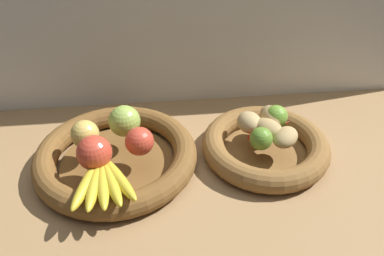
{
  "coord_description": "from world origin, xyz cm",
  "views": [
    {
      "loc": [
        -9.61,
        -70.34,
        62.04
      ],
      "look_at": [
        -1.86,
        0.99,
        9.53
      ],
      "focal_mm": 35.83,
      "sensor_mm": 36.0,
      "label": 1
    }
  ],
  "objects_px": {
    "lime_far": "(276,117)",
    "chili_pepper": "(272,129)",
    "potato_small": "(285,137)",
    "fruit_bowl_left": "(116,156)",
    "apple_golden_left": "(85,134)",
    "apple_red_front": "(94,153)",
    "banana_bunch_front": "(103,180)",
    "potato_oblong": "(249,122)",
    "lime_near": "(261,139)",
    "apple_green_back": "(125,121)",
    "potato_large": "(268,129)",
    "potato_back": "(271,117)",
    "fruit_bowl_right": "(265,146)",
    "apple_red_right": "(139,141)"
  },
  "relations": [
    {
      "from": "fruit_bowl_left",
      "to": "banana_bunch_front",
      "type": "distance_m",
      "value": 0.13
    },
    {
      "from": "fruit_bowl_right",
      "to": "fruit_bowl_left",
      "type": "bearing_deg",
      "value": 180.0
    },
    {
      "from": "lime_near",
      "to": "lime_far",
      "type": "bearing_deg",
      "value": 54.16
    },
    {
      "from": "fruit_bowl_right",
      "to": "lime_far",
      "type": "height_order",
      "value": "lime_far"
    },
    {
      "from": "apple_golden_left",
      "to": "potato_large",
      "type": "relative_size",
      "value": 0.85
    },
    {
      "from": "apple_golden_left",
      "to": "apple_red_front",
      "type": "xyz_separation_m",
      "value": [
        0.03,
        -0.08,
        0.01
      ]
    },
    {
      "from": "potato_small",
      "to": "lime_far",
      "type": "distance_m",
      "value": 0.07
    },
    {
      "from": "apple_red_right",
      "to": "lime_far",
      "type": "relative_size",
      "value": 1.14
    },
    {
      "from": "fruit_bowl_right",
      "to": "lime_near",
      "type": "bearing_deg",
      "value": -123.69
    },
    {
      "from": "potato_large",
      "to": "lime_far",
      "type": "bearing_deg",
      "value": 52.13
    },
    {
      "from": "lime_near",
      "to": "chili_pepper",
      "type": "height_order",
      "value": "lime_near"
    },
    {
      "from": "lime_far",
      "to": "chili_pepper",
      "type": "bearing_deg",
      "value": -120.95
    },
    {
      "from": "fruit_bowl_right",
      "to": "apple_green_back",
      "type": "xyz_separation_m",
      "value": [
        -0.34,
        0.05,
        0.07
      ]
    },
    {
      "from": "apple_golden_left",
      "to": "lime_near",
      "type": "distance_m",
      "value": 0.41
    },
    {
      "from": "potato_small",
      "to": "potato_oblong",
      "type": "bearing_deg",
      "value": 138.58
    },
    {
      "from": "lime_far",
      "to": "chili_pepper",
      "type": "height_order",
      "value": "lime_far"
    },
    {
      "from": "apple_red_front",
      "to": "banana_bunch_front",
      "type": "xyz_separation_m",
      "value": [
        0.02,
        -0.06,
        -0.03
      ]
    },
    {
      "from": "apple_green_back",
      "to": "banana_bunch_front",
      "type": "relative_size",
      "value": 0.44
    },
    {
      "from": "banana_bunch_front",
      "to": "potato_small",
      "type": "height_order",
      "value": "potato_small"
    },
    {
      "from": "fruit_bowl_left",
      "to": "apple_golden_left",
      "type": "height_order",
      "value": "apple_golden_left"
    },
    {
      "from": "lime_near",
      "to": "lime_far",
      "type": "relative_size",
      "value": 0.94
    },
    {
      "from": "potato_oblong",
      "to": "apple_golden_left",
      "type": "bearing_deg",
      "value": -177.54
    },
    {
      "from": "fruit_bowl_left",
      "to": "potato_oblong",
      "type": "bearing_deg",
      "value": 5.13
    },
    {
      "from": "apple_golden_left",
      "to": "banana_bunch_front",
      "type": "xyz_separation_m",
      "value": [
        0.05,
        -0.14,
        -0.02
      ]
    },
    {
      "from": "banana_bunch_front",
      "to": "chili_pepper",
      "type": "xyz_separation_m",
      "value": [
        0.4,
        0.14,
        -0.0
      ]
    },
    {
      "from": "banana_bunch_front",
      "to": "chili_pepper",
      "type": "relative_size",
      "value": 1.28
    },
    {
      "from": "potato_back",
      "to": "chili_pepper",
      "type": "distance_m",
      "value": 0.04
    },
    {
      "from": "fruit_bowl_right",
      "to": "apple_golden_left",
      "type": "height_order",
      "value": "apple_golden_left"
    },
    {
      "from": "apple_green_back",
      "to": "potato_large",
      "type": "relative_size",
      "value": 0.99
    },
    {
      "from": "fruit_bowl_left",
      "to": "potato_oblong",
      "type": "distance_m",
      "value": 0.33
    },
    {
      "from": "apple_red_right",
      "to": "chili_pepper",
      "type": "height_order",
      "value": "apple_red_right"
    },
    {
      "from": "apple_green_back",
      "to": "potato_small",
      "type": "height_order",
      "value": "apple_green_back"
    },
    {
      "from": "chili_pepper",
      "to": "apple_golden_left",
      "type": "bearing_deg",
      "value": 152.15
    },
    {
      "from": "fruit_bowl_left",
      "to": "lime_near",
      "type": "xyz_separation_m",
      "value": [
        0.34,
        -0.04,
        0.06
      ]
    },
    {
      "from": "apple_green_back",
      "to": "potato_back",
      "type": "height_order",
      "value": "apple_green_back"
    },
    {
      "from": "fruit_bowl_right",
      "to": "banana_bunch_front",
      "type": "bearing_deg",
      "value": -161.9
    },
    {
      "from": "chili_pepper",
      "to": "lime_far",
      "type": "bearing_deg",
      "value": 31.21
    },
    {
      "from": "fruit_bowl_left",
      "to": "potato_large",
      "type": "height_order",
      "value": "potato_large"
    },
    {
      "from": "apple_red_front",
      "to": "potato_small",
      "type": "height_order",
      "value": "apple_red_front"
    },
    {
      "from": "fruit_bowl_left",
      "to": "banana_bunch_front",
      "type": "xyz_separation_m",
      "value": [
        -0.02,
        -0.12,
        0.04
      ]
    },
    {
      "from": "fruit_bowl_left",
      "to": "fruit_bowl_right",
      "type": "relative_size",
      "value": 1.24
    },
    {
      "from": "lime_far",
      "to": "chili_pepper",
      "type": "xyz_separation_m",
      "value": [
        -0.02,
        -0.03,
        -0.02
      ]
    },
    {
      "from": "potato_back",
      "to": "lime_far",
      "type": "xyz_separation_m",
      "value": [
        0.01,
        -0.01,
        0.0
      ]
    },
    {
      "from": "potato_small",
      "to": "lime_near",
      "type": "distance_m",
      "value": 0.06
    },
    {
      "from": "apple_golden_left",
      "to": "potato_oblong",
      "type": "xyz_separation_m",
      "value": [
        0.39,
        0.02,
        -0.01
      ]
    },
    {
      "from": "potato_small",
      "to": "chili_pepper",
      "type": "xyz_separation_m",
      "value": [
        -0.02,
        0.05,
        -0.01
      ]
    },
    {
      "from": "apple_red_front",
      "to": "fruit_bowl_left",
      "type": "bearing_deg",
      "value": 61.17
    },
    {
      "from": "apple_green_back",
      "to": "potato_back",
      "type": "relative_size",
      "value": 0.99
    },
    {
      "from": "fruit_bowl_right",
      "to": "apple_green_back",
      "type": "height_order",
      "value": "apple_green_back"
    },
    {
      "from": "chili_pepper",
      "to": "potato_oblong",
      "type": "bearing_deg",
      "value": 134.21
    }
  ]
}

